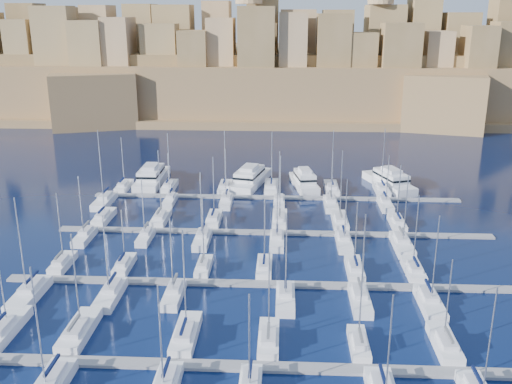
# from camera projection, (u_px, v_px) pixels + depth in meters

# --- Properties ---
(ground) EXTENTS (600.00, 600.00, 0.00)m
(ground) POSITION_uv_depth(u_px,v_px,m) (272.00, 254.00, 101.02)
(ground) COLOR black
(ground) RESTS_ON ground
(pontoon_near) EXTENTS (84.00, 2.00, 0.40)m
(pontoon_near) POSITION_uv_depth(u_px,v_px,m) (265.00, 367.00, 68.57)
(pontoon_near) COLOR slate
(pontoon_near) RESTS_ON ground
(pontoon_mid_near) EXTENTS (84.00, 2.00, 0.40)m
(pontoon_mid_near) POSITION_uv_depth(u_px,v_px,m) (270.00, 284.00, 89.53)
(pontoon_mid_near) COLOR slate
(pontoon_mid_near) RESTS_ON ground
(pontoon_mid_far) EXTENTS (84.00, 2.00, 0.40)m
(pontoon_mid_far) POSITION_uv_depth(u_px,v_px,m) (273.00, 233.00, 110.48)
(pontoon_mid_far) COLOR slate
(pontoon_mid_far) RESTS_ON ground
(pontoon_far) EXTENTS (84.00, 2.00, 0.40)m
(pontoon_far) POSITION_uv_depth(u_px,v_px,m) (275.00, 197.00, 131.43)
(pontoon_far) COLOR slate
(pontoon_far) RESTS_ON ground
(sailboat_0) EXTENTS (3.10, 10.33, 15.11)m
(sailboat_0) POSITION_uv_depth(u_px,v_px,m) (5.00, 329.00, 75.84)
(sailboat_0) COLOR white
(sailboat_0) RESTS_ON ground
(sailboat_1) EXTENTS (3.09, 10.30, 14.56)m
(sailboat_1) POSITION_uv_depth(u_px,v_px,m) (79.00, 331.00, 75.35)
(sailboat_1) COLOR white
(sailboat_1) RESTS_ON ground
(sailboat_2) EXTENTS (2.98, 9.92, 15.57)m
(sailboat_2) POSITION_uv_depth(u_px,v_px,m) (186.00, 334.00, 74.48)
(sailboat_2) COLOR white
(sailboat_2) RESTS_ON ground
(sailboat_3) EXTENTS (2.66, 8.85, 12.99)m
(sailboat_3) POSITION_uv_depth(u_px,v_px,m) (269.00, 339.00, 73.46)
(sailboat_3) COLOR white
(sailboat_3) RESTS_ON ground
(sailboat_4) EXTENTS (2.30, 7.68, 13.26)m
(sailboat_4) POSITION_uv_depth(u_px,v_px,m) (359.00, 344.00, 72.36)
(sailboat_4) COLOR white
(sailboat_4) RESTS_ON ground
(sailboat_5) EXTENTS (2.73, 9.11, 12.41)m
(sailboat_5) POSITION_uv_depth(u_px,v_px,m) (445.00, 343.00, 72.50)
(sailboat_5) COLOR white
(sailboat_5) RESTS_ON ground
(sailboat_12) EXTENTS (2.41, 8.02, 13.25)m
(sailboat_12) POSITION_uv_depth(u_px,v_px,m) (63.00, 263.00, 95.73)
(sailboat_12) COLOR white
(sailboat_12) RESTS_ON ground
(sailboat_13) EXTENTS (2.33, 7.78, 10.57)m
(sailboat_13) POSITION_uv_depth(u_px,v_px,m) (124.00, 265.00, 95.12)
(sailboat_13) COLOR white
(sailboat_13) RESTS_ON ground
(sailboat_14) EXTENTS (2.28, 7.60, 13.04)m
(sailboat_14) POSITION_uv_depth(u_px,v_px,m) (204.00, 267.00, 94.38)
(sailboat_14) COLOR white
(sailboat_14) RESTS_ON ground
(sailboat_15) EXTENTS (2.49, 8.29, 12.76)m
(sailboat_15) POSITION_uv_depth(u_px,v_px,m) (264.00, 267.00, 94.22)
(sailboat_15) COLOR white
(sailboat_15) RESTS_ON ground
(sailboat_16) EXTENTS (2.61, 8.69, 12.33)m
(sailboat_16) POSITION_uv_depth(u_px,v_px,m) (354.00, 269.00, 93.69)
(sailboat_16) COLOR white
(sailboat_16) RESTS_ON ground
(sailboat_17) EXTENTS (2.67, 8.89, 13.66)m
(sailboat_17) POSITION_uv_depth(u_px,v_px,m) (413.00, 270.00, 93.31)
(sailboat_17) COLOR white
(sailboat_17) RESTS_ON ground
(sailboat_18) EXTENTS (3.20, 10.67, 16.47)m
(sailboat_18) POSITION_uv_depth(u_px,v_px,m) (29.00, 294.00, 85.18)
(sailboat_18) COLOR white
(sailboat_18) RESTS_ON ground
(sailboat_19) EXTENTS (2.83, 9.43, 13.75)m
(sailboat_19) POSITION_uv_depth(u_px,v_px,m) (111.00, 294.00, 85.18)
(sailboat_19) COLOR white
(sailboat_19) RESTS_ON ground
(sailboat_20) EXTENTS (2.55, 8.50, 13.29)m
(sailboat_20) POSITION_uv_depth(u_px,v_px,m) (174.00, 294.00, 85.16)
(sailboat_20) COLOR white
(sailboat_20) RESTS_ON ground
(sailboat_21) EXTENTS (2.76, 9.21, 14.27)m
(sailboat_21) POSITION_uv_depth(u_px,v_px,m) (285.00, 298.00, 84.02)
(sailboat_21) COLOR white
(sailboat_21) RESTS_ON ground
(sailboat_22) EXTENTS (2.74, 9.15, 14.56)m
(sailboat_22) POSITION_uv_depth(u_px,v_px,m) (360.00, 300.00, 83.52)
(sailboat_22) COLOR white
(sailboat_22) RESTS_ON ground
(sailboat_23) EXTENTS (2.94, 9.81, 14.64)m
(sailboat_23) POSITION_uv_depth(u_px,v_px,m) (430.00, 302.00, 82.72)
(sailboat_23) COLOR white
(sailboat_23) RESTS_ON ground
(sailboat_24) EXTENTS (2.76, 9.21, 15.38)m
(sailboat_24) POSITION_uv_depth(u_px,v_px,m) (104.00, 217.00, 117.23)
(sailboat_24) COLOR white
(sailboat_24) RESTS_ON ground
(sailboat_25) EXTENTS (2.81, 9.36, 15.15)m
(sailboat_25) POSITION_uv_depth(u_px,v_px,m) (161.00, 218.00, 116.73)
(sailboat_25) COLOR white
(sailboat_25) RESTS_ON ground
(sailboat_26) EXTENTS (2.75, 9.16, 13.97)m
(sailboat_26) POSITION_uv_depth(u_px,v_px,m) (214.00, 219.00, 116.11)
(sailboat_26) COLOR white
(sailboat_26) RESTS_ON ground
(sailboat_27) EXTENTS (2.97, 9.89, 14.27)m
(sailboat_27) POSITION_uv_depth(u_px,v_px,m) (280.00, 220.00, 115.80)
(sailboat_27) COLOR white
(sailboat_27) RESTS_ON ground
(sailboat_28) EXTENTS (2.94, 9.81, 15.49)m
(sailboat_28) POSITION_uv_depth(u_px,v_px,m) (340.00, 221.00, 115.17)
(sailboat_28) COLOR white
(sailboat_28) RESTS_ON ground
(sailboat_29) EXTENTS (2.61, 8.70, 12.88)m
(sailboat_29) POSITION_uv_depth(u_px,v_px,m) (397.00, 223.00, 114.11)
(sailboat_29) COLOR white
(sailboat_29) RESTS_ON ground
(sailboat_30) EXTENTS (2.51, 8.36, 12.94)m
(sailboat_30) POSITION_uv_depth(u_px,v_px,m) (85.00, 236.00, 107.20)
(sailboat_30) COLOR white
(sailboat_30) RESTS_ON ground
(sailboat_31) EXTENTS (2.27, 7.58, 12.46)m
(sailboat_31) POSITION_uv_depth(u_px,v_px,m) (146.00, 237.00, 107.01)
(sailboat_31) COLOR white
(sailboat_31) RESTS_ON ground
(sailboat_32) EXTENTS (2.71, 9.03, 14.06)m
(sailboat_32) POSITION_uv_depth(u_px,v_px,m) (203.00, 239.00, 105.80)
(sailboat_32) COLOR white
(sailboat_32) RESTS_ON ground
(sailboat_33) EXTENTS (2.60, 8.67, 12.66)m
(sailboat_33) POSITION_uv_depth(u_px,v_px,m) (277.00, 240.00, 105.31)
(sailboat_33) COLOR white
(sailboat_33) RESTS_ON ground
(sailboat_34) EXTENTS (2.64, 8.80, 13.19)m
(sailboat_34) POSITION_uv_depth(u_px,v_px,m) (344.00, 242.00, 104.65)
(sailboat_34) COLOR white
(sailboat_34) RESTS_ON ground
(sailboat_35) EXTENTS (3.06, 10.19, 14.31)m
(sailboat_35) POSITION_uv_depth(u_px,v_px,m) (402.00, 244.00, 103.49)
(sailboat_35) COLOR white
(sailboat_35) RESTS_ON ground
(sailboat_36) EXTENTS (2.60, 8.67, 13.01)m
(sailboat_36) POSITION_uv_depth(u_px,v_px,m) (124.00, 186.00, 138.03)
(sailboat_36) COLOR white
(sailboat_36) RESTS_ON ground
(sailboat_37) EXTENTS (2.78, 9.28, 13.99)m
(sailboat_37) POSITION_uv_depth(u_px,v_px,m) (169.00, 187.00, 137.77)
(sailboat_37) COLOR white
(sailboat_37) RESTS_ON ground
(sailboat_38) EXTENTS (2.86, 9.54, 14.75)m
(sailboat_38) POSITION_uv_depth(u_px,v_px,m) (225.00, 187.00, 137.24)
(sailboat_38) COLOR white
(sailboat_38) RESTS_ON ground
(sailboat_39) EXTENTS (3.24, 10.80, 14.44)m
(sailboat_39) POSITION_uv_depth(u_px,v_px,m) (271.00, 187.00, 137.28)
(sailboat_39) COLOR white
(sailboat_39) RESTS_ON ground
(sailboat_40) EXTENTS (3.14, 10.45, 15.09)m
(sailboat_40) POSITION_uv_depth(u_px,v_px,m) (332.00, 188.00, 136.43)
(sailboat_40) COLOR white
(sailboat_40) RESTS_ON ground
(sailboat_41) EXTENTS (2.98, 9.92, 15.60)m
(sailboat_41) POSITION_uv_depth(u_px,v_px,m) (382.00, 189.00, 135.61)
(sailboat_41) COLOR white
(sailboat_41) RESTS_ON ground
(sailboat_42) EXTENTS (3.17, 10.56, 17.24)m
(sailboat_42) POSITION_uv_depth(u_px,v_px,m) (104.00, 201.00, 127.24)
(sailboat_42) COLOR white
(sailboat_42) RESTS_ON ground
(sailboat_43) EXTENTS (2.24, 7.45, 11.92)m
(sailboat_43) POSITION_uv_depth(u_px,v_px,m) (170.00, 200.00, 128.01)
(sailboat_43) COLOR white
(sailboat_43) RESTS_ON ground
(sailboat_44) EXTENTS (2.55, 8.49, 13.11)m
(sailboat_44) POSITION_uv_depth(u_px,v_px,m) (226.00, 202.00, 126.90)
(sailboat_44) COLOR white
(sailboat_44) RESTS_ON ground
(sailboat_45) EXTENTS (2.43, 8.12, 12.77)m
(sailboat_45) POSITION_uv_depth(u_px,v_px,m) (279.00, 202.00, 126.51)
(sailboat_45) COLOR white
(sailboat_45) RESTS_ON ground
(sailboat_46) EXTENTS (2.81, 9.37, 13.00)m
(sailboat_46) POSITION_uv_depth(u_px,v_px,m) (331.00, 204.00, 125.37)
(sailboat_46) COLOR white
(sailboat_46) RESTS_ON ground
(sailboat_47) EXTENTS (2.58, 8.60, 12.23)m
(sailboat_47) POSITION_uv_depth(u_px,v_px,m) (385.00, 204.00, 125.16)
(sailboat_47) COLOR white
(sailboat_47) RESTS_ON ground
(motor_yacht_a) EXTENTS (5.84, 19.05, 5.25)m
(motor_yacht_a) POSITION_uv_depth(u_px,v_px,m) (152.00, 177.00, 142.61)
(motor_yacht_a) COLOR white
(motor_yacht_a) RESTS_ON ground
(motor_yacht_b) EXTENTS (10.04, 20.14, 5.25)m
(motor_yacht_b) POSITION_uv_depth(u_px,v_px,m) (250.00, 178.00, 141.57)
(motor_yacht_b) COLOR white
(motor_yacht_b) RESTS_ON ground
(motor_yacht_c) EXTENTS (7.26, 15.72, 5.25)m
(motor_yacht_c) POSITION_uv_depth(u_px,v_px,m) (304.00, 181.00, 139.00)
(motor_yacht_c) COLOR white
(motor_yacht_c) RESTS_ON ground
(motor_yacht_d) EXTENTS (11.13, 18.86, 5.25)m
(motor_yacht_d) POSITION_uv_depth(u_px,v_px,m) (390.00, 180.00, 139.35)
(motor_yacht_d) COLOR white
(motor_yacht_d) RESTS_ON ground
(fortified_city) EXTENTS (460.00, 108.95, 59.52)m
(fortified_city) POSITION_uv_depth(u_px,v_px,m) (280.00, 76.00, 244.46)
(fortified_city) COLOR olive
(fortified_city) RESTS_ON ground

